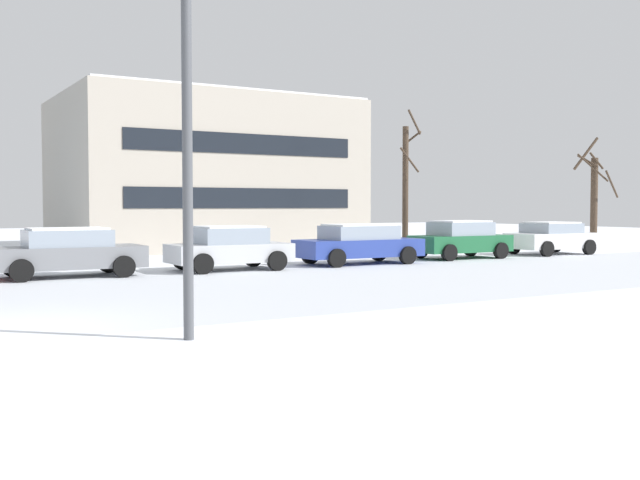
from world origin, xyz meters
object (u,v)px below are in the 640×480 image
Objects in this scene: parked_car_gray at (68,252)px; parked_car_blue at (359,244)px; parked_car_white at (551,238)px; street_lamp at (202,88)px; parked_car_green at (461,239)px; parked_car_silver at (229,248)px.

parked_car_blue is (9.99, -0.27, -0.00)m from parked_car_gray.
parked_car_gray reaches higher than parked_car_white.
street_lamp is 1.42× the size of parked_car_blue.
street_lamp is 19.36m from parked_car_green.
parked_car_gray is 19.98m from parked_car_white.
parked_car_gray is at bearing 177.13° from parked_car_silver.
parked_car_green reaches higher than parked_car_gray.
parked_car_green is (5.00, 0.29, 0.02)m from parked_car_blue.
parked_car_green is at bearing 178.94° from parked_car_white.
street_lamp reaches higher than parked_car_white.
street_lamp is at bearing -143.32° from parked_car_green.
parked_car_blue is 9.99m from parked_car_white.
street_lamp is 1.62× the size of parked_car_green.
parked_car_white is at bearing -0.21° from parked_car_gray.
parked_car_gray is at bearing 178.47° from parked_car_blue.
parked_car_white is at bearing 1.11° from parked_car_blue.
parked_car_green is (14.99, 0.02, 0.02)m from parked_car_gray.
parked_car_green is (9.99, 0.27, 0.03)m from parked_car_silver.
parked_car_gray reaches higher than parked_car_silver.
parked_car_white is (14.99, 0.18, -0.01)m from parked_car_silver.
street_lamp is 1.51× the size of parked_car_gray.
parked_car_green reaches higher than parked_car_silver.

